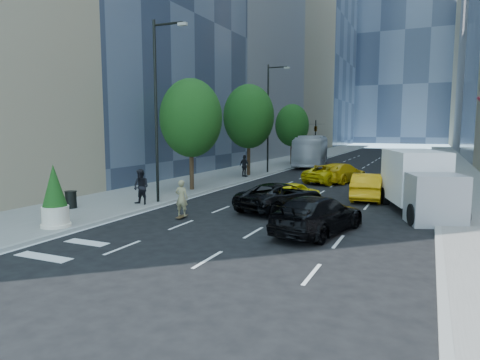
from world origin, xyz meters
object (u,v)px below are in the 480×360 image
at_px(black_sedan_mercedes, 318,215).
at_px(trash_can, 71,200).
at_px(box_truck, 419,182).
at_px(skateboarder, 182,201).
at_px(city_bus, 311,151).
at_px(planter_shrub, 55,197).
at_px(black_sedan_lincoln, 281,197).

xyz_separation_m(black_sedan_mercedes, trash_can, (-12.95, -0.50, -0.20)).
height_order(box_truck, trash_can, box_truck).
relative_size(skateboarder, black_sedan_mercedes, 0.33).
xyz_separation_m(skateboarder, box_truck, (10.31, 5.88, 0.73)).
xyz_separation_m(city_bus, trash_can, (-4.72, -31.26, -1.16)).
bearing_deg(city_bus, box_truck, -73.59).
height_order(skateboarder, planter_shrub, planter_shrub).
bearing_deg(black_sedan_mercedes, black_sedan_lincoln, -40.43).
xyz_separation_m(black_sedan_lincoln, planter_shrub, (-7.35, -7.98, 0.68)).
bearing_deg(box_truck, city_bus, 97.71).
height_order(skateboarder, trash_can, skateboarder).
relative_size(black_sedan_lincoln, planter_shrub, 2.00).
bearing_deg(black_sedan_lincoln, skateboarder, 65.20).
height_order(skateboarder, box_truck, box_truck).
distance_m(box_truck, planter_shrub, 17.22).
relative_size(box_truck, trash_can, 8.15).
bearing_deg(trash_can, city_bus, 81.42).
relative_size(city_bus, box_truck, 1.79).
height_order(skateboarder, black_sedan_mercedes, skateboarder).
bearing_deg(planter_shrub, city_bus, 86.62).
relative_size(black_sedan_mercedes, city_bus, 0.43).
bearing_deg(skateboarder, city_bus, -92.70).
bearing_deg(trash_can, black_sedan_lincoln, 24.21).
distance_m(black_sedan_mercedes, planter_shrub, 11.05).
distance_m(trash_can, planter_shrub, 4.46).
height_order(black_sedan_mercedes, trash_can, black_sedan_mercedes).
bearing_deg(trash_can, black_sedan_mercedes, 2.23).
height_order(black_sedan_mercedes, box_truck, box_truck).
distance_m(skateboarder, black_sedan_mercedes, 6.64).
distance_m(black_sedan_mercedes, box_truck, 7.16).
distance_m(skateboarder, box_truck, 11.89).
xyz_separation_m(black_sedan_mercedes, city_bus, (-8.24, 30.75, 0.96)).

